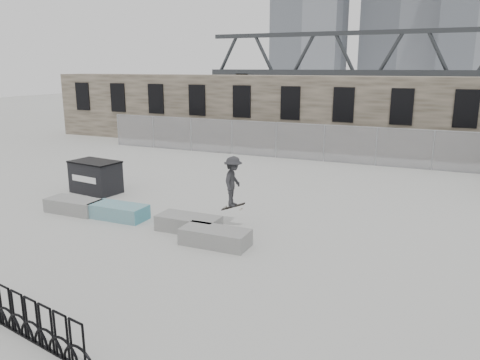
# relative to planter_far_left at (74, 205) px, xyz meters

# --- Properties ---
(ground) EXTENTS (120.00, 120.00, 0.00)m
(ground) POSITION_rel_planter_far_left_xyz_m (3.12, 0.12, -0.27)
(ground) COLOR #B3B4AF
(ground) RESTS_ON ground
(stone_wall) EXTENTS (36.00, 2.58, 4.50)m
(stone_wall) POSITION_rel_planter_far_left_xyz_m (3.12, 16.36, 1.99)
(stone_wall) COLOR brown
(stone_wall) RESTS_ON ground
(chainlink_fence) EXTENTS (22.06, 0.06, 2.02)m
(chainlink_fence) POSITION_rel_planter_far_left_xyz_m (3.12, 12.62, 0.77)
(chainlink_fence) COLOR gray
(chainlink_fence) RESTS_ON ground
(planter_far_left) EXTENTS (2.00, 0.90, 0.49)m
(planter_far_left) POSITION_rel_planter_far_left_xyz_m (0.00, 0.00, 0.00)
(planter_far_left) COLOR gray
(planter_far_left) RESTS_ON ground
(planter_center_left) EXTENTS (2.00, 0.90, 0.49)m
(planter_center_left) POSITION_rel_planter_far_left_xyz_m (1.89, 0.08, 0.00)
(planter_center_left) COLOR teal
(planter_center_left) RESTS_ON ground
(planter_center_right) EXTENTS (2.00, 0.90, 0.49)m
(planter_center_right) POSITION_rel_planter_far_left_xyz_m (4.70, -0.04, 0.00)
(planter_center_right) COLOR gray
(planter_center_right) RESTS_ON ground
(planter_offset) EXTENTS (2.00, 0.90, 0.49)m
(planter_offset) POSITION_rel_planter_far_left_xyz_m (6.02, -0.78, 0.00)
(planter_offset) COLOR gray
(planter_offset) RESTS_ON ground
(dumpster) EXTENTS (2.15, 1.48, 1.32)m
(dumpster) POSITION_rel_planter_far_left_xyz_m (-1.09, 2.47, 0.40)
(dumpster) COLOR black
(dumpster) RESTS_ON ground
(bike_rack) EXTENTS (4.86, 1.00, 0.90)m
(bike_rack) POSITION_rel_planter_far_left_xyz_m (4.47, -6.45, 0.17)
(bike_rack) COLOR black
(bike_rack) RESTS_ON ground
(truss_bridge) EXTENTS (70.00, 3.00, 9.80)m
(truss_bridge) POSITION_rel_planter_far_left_xyz_m (13.12, 55.12, 3.86)
(truss_bridge) COLOR #2D3033
(truss_bridge) RESTS_ON ground
(skateboarder) EXTENTS (0.79, 1.11, 1.79)m
(skateboarder) POSITION_rel_planter_far_left_xyz_m (5.80, 0.94, 1.23)
(skateboarder) COLOR #29292C
(skateboarder) RESTS_ON ground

